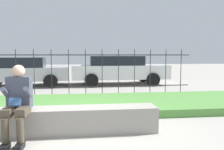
% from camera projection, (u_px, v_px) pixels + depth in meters
% --- Properties ---
extents(ground_plane, '(60.00, 60.00, 0.00)m').
position_uv_depth(ground_plane, '(70.00, 133.00, 4.04)').
color(ground_plane, '#A8A399').
extents(stone_bench, '(2.93, 0.47, 0.48)m').
position_uv_depth(stone_bench, '(78.00, 121.00, 4.04)').
color(stone_bench, gray).
rests_on(stone_bench, ground_plane).
extents(person_seated_reader, '(0.42, 0.73, 1.28)m').
position_uv_depth(person_seated_reader, '(18.00, 100.00, 3.61)').
color(person_seated_reader, black).
rests_on(person_seated_reader, ground_plane).
extents(grass_berm, '(10.18, 2.38, 0.19)m').
position_uv_depth(grass_berm, '(75.00, 105.00, 5.90)').
color(grass_berm, '#569342').
rests_on(grass_berm, ground_plane).
extents(iron_fence, '(8.18, 0.03, 1.64)m').
position_uv_depth(iron_fence, '(77.00, 72.00, 7.63)').
color(iron_fence, '#232326').
rests_on(iron_fence, ground_plane).
extents(car_parked_left, '(4.33, 2.22, 1.33)m').
position_uv_depth(car_parked_left, '(22.00, 71.00, 10.03)').
color(car_parked_left, '#B7B7BC').
rests_on(car_parked_left, ground_plane).
extents(car_parked_center, '(4.61, 1.97, 1.39)m').
position_uv_depth(car_parked_center, '(119.00, 69.00, 10.72)').
color(car_parked_center, silver).
rests_on(car_parked_center, ground_plane).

